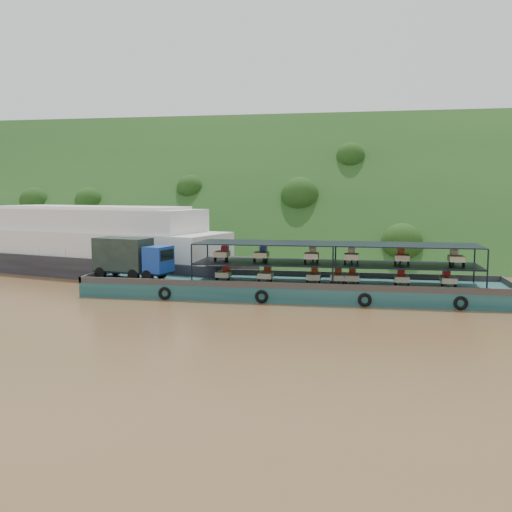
# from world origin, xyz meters

# --- Properties ---
(ground) EXTENTS (160.00, 160.00, 0.00)m
(ground) POSITION_xyz_m (0.00, 0.00, 0.00)
(ground) COLOR brown
(ground) RESTS_ON ground
(hillside) EXTENTS (140.00, 39.60, 39.60)m
(hillside) POSITION_xyz_m (0.00, 36.00, 0.00)
(hillside) COLOR #143413
(hillside) RESTS_ON ground
(cargo_barge) EXTENTS (35.08, 7.18, 4.76)m
(cargo_barge) POSITION_xyz_m (-0.07, 1.55, 1.18)
(cargo_barge) COLOR #123D41
(cargo_barge) RESTS_ON ground
(passenger_ferry) EXTENTS (36.92, 18.20, 7.26)m
(passenger_ferry) POSITION_xyz_m (-21.59, 11.74, 3.14)
(passenger_ferry) COLOR black
(passenger_ferry) RESTS_ON ground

